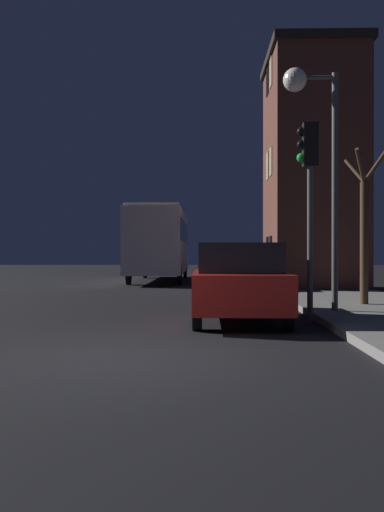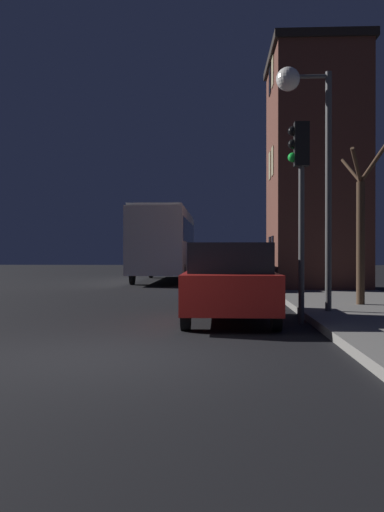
{
  "view_description": "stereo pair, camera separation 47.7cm",
  "coord_description": "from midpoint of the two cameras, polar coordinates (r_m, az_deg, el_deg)",
  "views": [
    {
      "loc": [
        1.09,
        -7.98,
        1.46
      ],
      "look_at": [
        0.64,
        11.49,
        1.35
      ],
      "focal_mm": 40.0,
      "sensor_mm": 36.0,
      "label": 1
    },
    {
      "loc": [
        1.57,
        -7.97,
        1.46
      ],
      "look_at": [
        0.64,
        11.49,
        1.35
      ],
      "focal_mm": 40.0,
      "sensor_mm": 36.0,
      "label": 2
    }
  ],
  "objects": [
    {
      "name": "brick_building",
      "position": [
        23.12,
        11.35,
        8.47
      ],
      "size": [
        3.6,
        5.19,
        9.12
      ],
      "color": "brown",
      "rests_on": "sidewalk"
    },
    {
      "name": "car_near_lane",
      "position": [
        11.91,
        3.53,
        -2.63
      ],
      "size": [
        1.87,
        3.9,
        1.66
      ],
      "color": "#B21E19",
      "rests_on": "ground"
    },
    {
      "name": "bare_tree",
      "position": [
        15.05,
        16.0,
        2.63
      ],
      "size": [
        1.0,
        1.37,
        4.01
      ],
      "color": "#473323",
      "rests_on": "sidewalk"
    },
    {
      "name": "traffic_light",
      "position": [
        12.03,
        10.46,
        7.55
      ],
      "size": [
        0.43,
        0.24,
        4.14
      ],
      "color": "#4C4C4C",
      "rests_on": "ground"
    },
    {
      "name": "car_mid_lane",
      "position": [
        20.73,
        3.27,
        -1.67
      ],
      "size": [
        1.75,
        3.87,
        1.44
      ],
      "color": "navy",
      "rests_on": "ground"
    },
    {
      "name": "bus",
      "position": [
        29.51,
        -3.65,
        1.65
      ],
      "size": [
        2.52,
        10.99,
        3.6
      ],
      "color": "beige",
      "rests_on": "ground"
    },
    {
      "name": "ground_plane",
      "position": [
        8.21,
        -8.13,
        -9.92
      ],
      "size": [
        120.0,
        120.0,
        0.0
      ],
      "primitive_type": "plane",
      "color": "black"
    },
    {
      "name": "streetlamp",
      "position": [
        13.36,
        10.82,
        12.84
      ],
      "size": [
        1.24,
        0.53,
        5.46
      ],
      "color": "#4C4C4C",
      "rests_on": "sidewalk"
    },
    {
      "name": "car_far_lane",
      "position": [
        27.29,
        1.99,
        -1.09
      ],
      "size": [
        1.78,
        3.84,
        1.52
      ],
      "color": "#B7BABF",
      "rests_on": "ground"
    }
  ]
}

